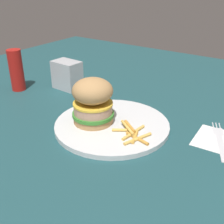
% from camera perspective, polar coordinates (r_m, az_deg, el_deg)
% --- Properties ---
extents(ground_plane, '(1.60, 1.60, 0.00)m').
position_cam_1_polar(ground_plane, '(0.70, -1.84, -3.41)').
color(ground_plane, '#1E474C').
extents(plate, '(0.28, 0.28, 0.01)m').
position_cam_1_polar(plate, '(0.71, -0.00, -2.62)').
color(plate, silver).
rests_on(plate, ground_plane).
extents(sandwich, '(0.10, 0.10, 0.11)m').
position_cam_1_polar(sandwich, '(0.69, -3.68, 2.39)').
color(sandwich, tan).
rests_on(sandwich, plate).
extents(fries_pile, '(0.09, 0.10, 0.01)m').
position_cam_1_polar(fries_pile, '(0.65, 4.09, -4.24)').
color(fries_pile, '#E5B251').
rests_on(fries_pile, plate).
extents(napkin, '(0.12, 0.12, 0.00)m').
position_cam_1_polar(napkin, '(0.70, 20.92, -5.35)').
color(napkin, white).
rests_on(napkin, ground_plane).
extents(fork, '(0.17, 0.08, 0.00)m').
position_cam_1_polar(fork, '(0.70, 20.94, -5.11)').
color(fork, silver).
rests_on(fork, napkin).
extents(napkin_dispenser, '(0.06, 0.09, 0.09)m').
position_cam_1_polar(napkin_dispenser, '(0.94, -9.03, 7.39)').
color(napkin_dispenser, '#B7BABF').
rests_on(napkin_dispenser, ground_plane).
extents(ketchup_bottle, '(0.04, 0.04, 0.13)m').
position_cam_1_polar(ketchup_bottle, '(0.96, -18.72, 7.97)').
color(ketchup_bottle, '#B21914').
rests_on(ketchup_bottle, ground_plane).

